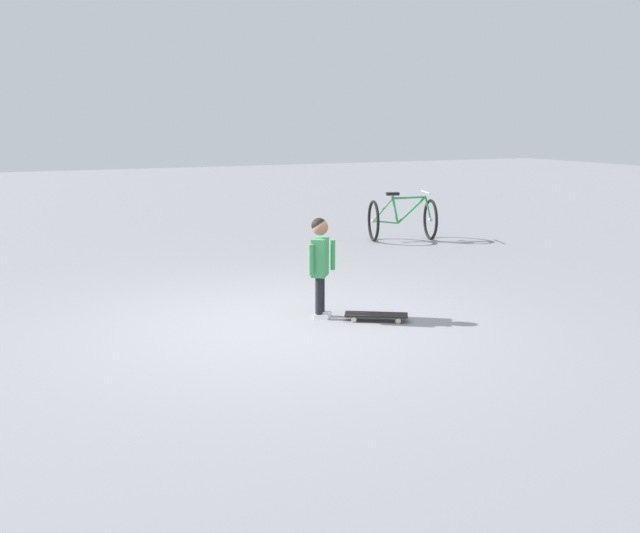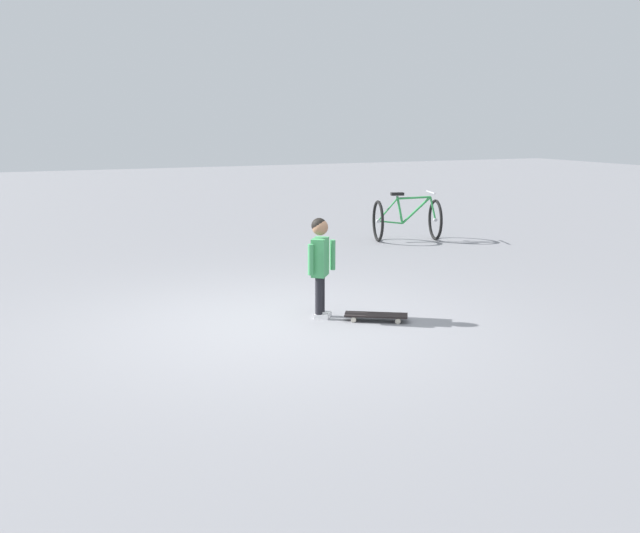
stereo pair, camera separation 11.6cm
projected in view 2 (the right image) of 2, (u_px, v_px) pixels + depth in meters
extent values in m
plane|color=gray|center=(275.00, 326.00, 7.16)|extent=(50.00, 50.00, 0.00)
cylinder|color=black|center=(321.00, 294.00, 7.46)|extent=(0.08, 0.08, 0.42)
cube|color=white|center=(324.00, 314.00, 7.50)|extent=(0.15, 0.17, 0.05)
cylinder|color=black|center=(319.00, 297.00, 7.36)|extent=(0.08, 0.08, 0.42)
cube|color=white|center=(322.00, 317.00, 7.40)|extent=(0.15, 0.17, 0.05)
cube|color=#3F9959|center=(320.00, 257.00, 7.33)|extent=(0.28, 0.26, 0.40)
cylinder|color=#3F9959|center=(333.00, 255.00, 7.45)|extent=(0.06, 0.06, 0.32)
cylinder|color=#3F9959|center=(311.00, 260.00, 7.19)|extent=(0.06, 0.06, 0.32)
sphere|color=#9E7051|center=(320.00, 227.00, 7.26)|extent=(0.17, 0.17, 0.17)
sphere|color=black|center=(319.00, 226.00, 7.26)|extent=(0.16, 0.16, 0.16)
cube|color=black|center=(376.00, 315.00, 7.31)|extent=(0.50, 0.66, 0.02)
cube|color=#B7B7BC|center=(398.00, 317.00, 7.28)|extent=(0.11, 0.08, 0.02)
cube|color=#B7B7BC|center=(354.00, 315.00, 7.34)|extent=(0.11, 0.08, 0.02)
cylinder|color=beige|center=(398.00, 317.00, 7.36)|extent=(0.05, 0.06, 0.06)
cylinder|color=beige|center=(398.00, 321.00, 7.22)|extent=(0.05, 0.06, 0.06)
cylinder|color=beige|center=(355.00, 316.00, 7.42)|extent=(0.05, 0.06, 0.06)
cylinder|color=beige|center=(354.00, 320.00, 7.27)|extent=(0.05, 0.06, 0.06)
torus|color=black|center=(435.00, 220.00, 12.24)|extent=(0.70, 0.24, 0.71)
torus|color=black|center=(378.00, 221.00, 12.09)|extent=(0.70, 0.24, 0.71)
cylinder|color=#B7B7BC|center=(435.00, 220.00, 12.24)|extent=(0.07, 0.07, 0.06)
cylinder|color=#B7B7BC|center=(378.00, 221.00, 12.09)|extent=(0.07, 0.07, 0.06)
cylinder|color=green|center=(416.00, 210.00, 12.16)|extent=(0.18, 0.51, 0.48)
cylinder|color=green|center=(414.00, 198.00, 12.10)|extent=(0.19, 0.58, 0.06)
cylinder|color=green|center=(400.00, 210.00, 12.11)|extent=(0.08, 0.14, 0.48)
cylinder|color=green|center=(390.00, 222.00, 12.13)|extent=(0.14, 0.43, 0.08)
cylinder|color=green|center=(388.00, 210.00, 12.08)|extent=(0.12, 0.35, 0.40)
cylinder|color=green|center=(433.00, 208.00, 12.19)|extent=(0.07, 0.13, 0.41)
cube|color=black|center=(397.00, 194.00, 12.05)|extent=(0.16, 0.24, 0.05)
cylinder|color=#B7B7BC|center=(431.00, 192.00, 12.13)|extent=(0.45, 0.15, 0.02)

